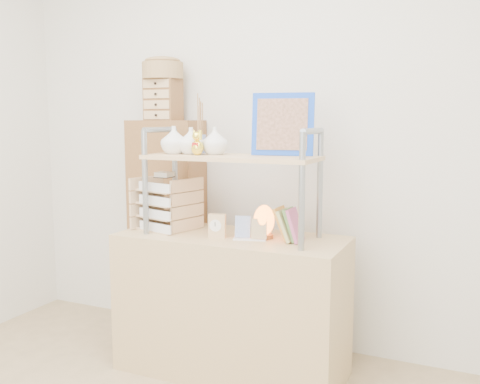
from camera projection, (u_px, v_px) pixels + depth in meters
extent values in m
cube|color=silver|center=(267.00, 129.00, 3.18)|extent=(3.40, 0.02, 2.60)
cube|color=tan|center=(232.00, 304.00, 2.85)|extent=(1.20, 0.50, 0.75)
cube|color=brown|center=(167.00, 227.00, 3.40)|extent=(0.45, 0.24, 1.35)
cylinder|color=gray|center=(145.00, 183.00, 2.81)|extent=(0.03, 0.03, 0.55)
cylinder|color=gray|center=(175.00, 177.00, 3.08)|extent=(0.03, 0.03, 0.55)
cylinder|color=gray|center=(160.00, 130.00, 2.90)|extent=(0.03, 0.30, 0.03)
cylinder|color=gray|center=(302.00, 192.00, 2.45)|extent=(0.03, 0.03, 0.55)
cylinder|color=gray|center=(320.00, 185.00, 2.73)|extent=(0.03, 0.03, 0.55)
cylinder|color=gray|center=(312.00, 131.00, 2.55)|extent=(0.03, 0.30, 0.03)
cube|color=tan|center=(231.00, 158.00, 2.75)|extent=(0.90, 0.34, 0.02)
imported|color=white|center=(174.00, 140.00, 2.85)|extent=(0.14, 0.14, 0.15)
imported|color=white|center=(191.00, 141.00, 2.83)|extent=(0.14, 0.14, 0.14)
imported|color=white|center=(215.00, 141.00, 2.80)|extent=(0.14, 0.14, 0.14)
cylinder|color=#294DB1|center=(200.00, 144.00, 2.95)|extent=(0.07, 0.07, 0.10)
cube|color=blue|center=(283.00, 124.00, 2.71)|extent=(0.32, 0.10, 0.32)
cube|color=brown|center=(282.00, 124.00, 2.71)|extent=(0.26, 0.07, 0.26)
cube|color=#B44E7E|center=(295.00, 225.00, 2.65)|extent=(0.07, 0.12, 0.17)
cube|color=#65944A|center=(292.00, 224.00, 2.67)|extent=(0.07, 0.12, 0.17)
cube|color=tan|center=(287.00, 225.00, 2.67)|extent=(0.08, 0.13, 0.16)
cube|color=orange|center=(284.00, 223.00, 2.69)|extent=(0.08, 0.14, 0.16)
cube|color=#DBB583|center=(167.00, 228.00, 2.98)|extent=(0.32, 0.30, 0.01)
cube|color=white|center=(155.00, 227.00, 2.87)|extent=(0.24, 0.07, 0.05)
cube|color=#DBB583|center=(167.00, 215.00, 2.97)|extent=(0.32, 0.30, 0.01)
cube|color=white|center=(155.00, 214.00, 2.86)|extent=(0.24, 0.07, 0.05)
cube|color=#DBB583|center=(167.00, 202.00, 2.96)|extent=(0.32, 0.30, 0.01)
cube|color=white|center=(155.00, 201.00, 2.85)|extent=(0.24, 0.07, 0.05)
cube|color=#DBB583|center=(167.00, 189.00, 2.95)|extent=(0.32, 0.30, 0.01)
cube|color=white|center=(154.00, 187.00, 2.84)|extent=(0.24, 0.07, 0.05)
cube|color=beige|center=(164.00, 175.00, 2.92)|extent=(0.08, 0.08, 0.03)
cylinder|color=brown|center=(264.00, 236.00, 2.74)|extent=(0.10, 0.10, 0.02)
ellipsoid|color=orange|center=(264.00, 220.00, 2.73)|extent=(0.11, 0.11, 0.15)
cube|color=tan|center=(217.00, 226.00, 2.75)|extent=(0.09, 0.06, 0.12)
cylinder|color=white|center=(215.00, 226.00, 2.73)|extent=(0.06, 0.02, 0.06)
cube|color=white|center=(250.00, 239.00, 2.70)|extent=(0.17, 0.09, 0.01)
cube|color=#204093|center=(243.00, 227.00, 2.72)|extent=(0.08, 0.04, 0.11)
cube|color=tan|center=(259.00, 229.00, 2.69)|extent=(0.08, 0.04, 0.10)
cube|color=brown|center=(163.00, 100.00, 3.28)|extent=(0.20, 0.15, 0.25)
cube|color=tan|center=(157.00, 115.00, 3.22)|extent=(0.18, 0.01, 0.05)
cube|color=tan|center=(156.00, 105.00, 3.21)|extent=(0.18, 0.01, 0.05)
cube|color=tan|center=(156.00, 94.00, 3.20)|extent=(0.18, 0.01, 0.05)
cube|color=tan|center=(156.00, 83.00, 3.19)|extent=(0.18, 0.01, 0.05)
cylinder|color=#987245|center=(163.00, 71.00, 3.25)|extent=(0.25, 0.25, 0.10)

